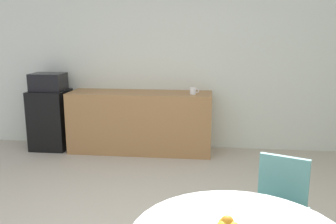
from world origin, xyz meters
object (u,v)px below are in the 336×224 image
mini_fridge (51,119)px  chair_teal (280,198)px  microwave (48,82)px  mug_white (193,91)px

mini_fridge → chair_teal: 3.92m
mini_fridge → chair_teal: size_ratio=1.09×
mini_fridge → chair_teal: bearing=-40.8°
mini_fridge → microwave: 0.58m
chair_teal → mug_white: bearing=107.5°
chair_teal → mini_fridge: bearing=139.2°
chair_teal → mug_white: mug_white is taller
microwave → chair_teal: bearing=-40.8°
mug_white → microwave: bearing=177.8°
mini_fridge → mug_white: size_ratio=7.01×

